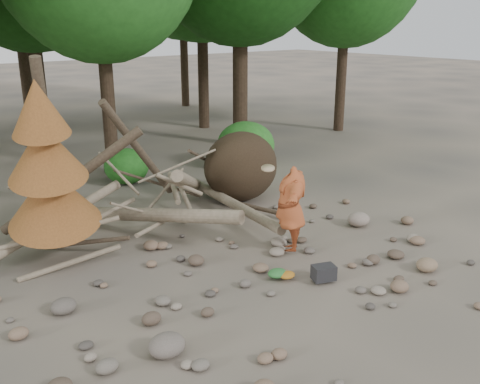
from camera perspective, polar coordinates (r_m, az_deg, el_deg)
ground at (r=10.86m, az=3.69°, el=-9.30°), size 120.00×120.00×0.00m
deadfall_pile at (r=14.77m, az=-1.52°, el=2.18°), size 8.55×5.24×3.30m
dead_conifer at (r=11.37m, az=-19.81°, el=2.33°), size 2.06×2.16×4.35m
bush_mid at (r=17.18m, az=-12.02°, el=2.71°), size 1.40×1.40×1.12m
bush_right at (r=18.69m, az=0.62°, el=5.09°), size 2.00×2.00×1.60m
frisbee_thrower at (r=11.66m, az=5.45°, el=-1.80°), size 2.18×2.06×2.14m
backpack at (r=10.80m, az=8.91°, el=-8.78°), size 0.52×0.44×0.30m
cloth_green at (r=10.86m, az=3.99°, el=-8.86°), size 0.41×0.34×0.15m
cloth_orange at (r=10.83m, az=5.04°, el=-9.05°), size 0.34×0.28×0.12m
boulder_front_left at (r=8.65m, az=-7.80°, el=-15.89°), size 0.59×0.53×0.35m
boulder_front_right at (r=11.77m, az=19.32°, el=-7.34°), size 0.47×0.42×0.28m
boulder_mid_right at (r=13.77m, az=12.55°, el=-2.86°), size 0.58×0.52×0.35m
boulder_mid_left at (r=10.14m, az=-18.30°, el=-11.48°), size 0.46×0.42×0.28m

